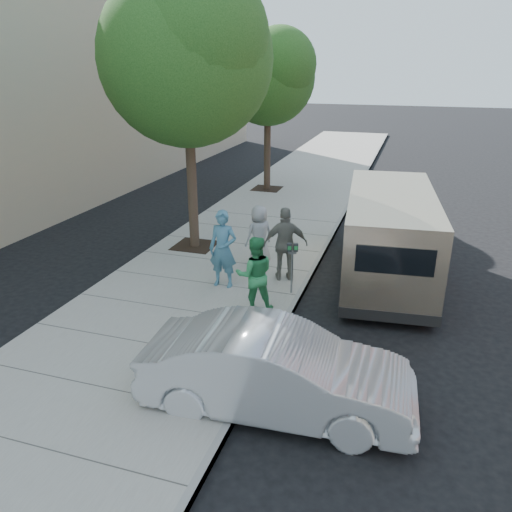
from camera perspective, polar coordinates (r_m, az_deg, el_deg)
name	(u,v)px	position (r m, az deg, el deg)	size (l,w,h in m)	color
ground	(241,293)	(12.29, -1.76, -4.24)	(120.00, 120.00, 0.00)	black
sidewalk	(203,285)	(12.60, -6.07, -3.31)	(5.00, 60.00, 0.15)	gray
curb_face	(298,298)	(11.90, 4.81, -4.81)	(0.12, 60.00, 0.16)	gray
tree_near	(187,52)	(14.17, -7.85, 22.13)	(4.62, 4.60, 7.53)	black
tree_far	(269,73)	(21.31, 1.50, 20.17)	(3.92, 3.80, 6.49)	black
parking_meter	(292,257)	(11.63, 4.16, -0.15)	(0.27, 0.17, 1.25)	gray
van	(389,234)	(13.16, 14.92, 2.45)	(2.59, 6.29, 2.27)	beige
sedan	(277,372)	(8.12, 2.39, -13.06)	(1.52, 4.34, 1.43)	#B7BABE
person_officer	(223,249)	(11.99, -3.79, 0.80)	(0.70, 0.46, 1.91)	teal
person_green_shirt	(255,275)	(10.77, -0.15, -2.13)	(0.84, 0.65, 1.72)	#2E8D4E
person_gray_shirt	(259,235)	(13.42, 0.38, 2.44)	(0.79, 0.51, 1.61)	#9A9B9D
person_striped_polo	(285,244)	(12.37, 3.39, 1.36)	(1.10, 0.46, 1.87)	slate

